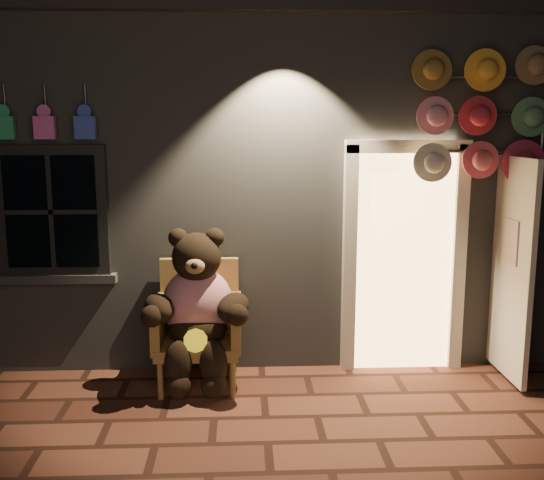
{
  "coord_description": "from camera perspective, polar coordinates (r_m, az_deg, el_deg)",
  "views": [
    {
      "loc": [
        -0.18,
        -4.37,
        2.34
      ],
      "look_at": [
        0.08,
        1.0,
        1.35
      ],
      "focal_mm": 42.0,
      "sensor_mm": 36.0,
      "label": 1
    }
  ],
  "objects": [
    {
      "name": "ground",
      "position": [
        4.96,
        -0.38,
        -17.72
      ],
      "size": [
        60.0,
        60.0,
        0.0
      ],
      "primitive_type": "plane",
      "color": "brown",
      "rests_on": "ground"
    },
    {
      "name": "shop_building",
      "position": [
        8.38,
        -1.52,
        6.29
      ],
      "size": [
        7.3,
        5.95,
        3.51
      ],
      "color": "slate",
      "rests_on": "ground"
    },
    {
      "name": "wicker_armchair",
      "position": [
        5.85,
        -6.59,
        -7.41
      ],
      "size": [
        0.77,
        0.69,
        1.11
      ],
      "rotation": [
        0.0,
        0.0,
        -0.0
      ],
      "color": "olive",
      "rests_on": "ground"
    },
    {
      "name": "teddy_bear",
      "position": [
        5.66,
        -6.72,
        -6.1
      ],
      "size": [
        1.02,
        0.78,
        1.4
      ],
      "rotation": [
        0.0,
        0.0,
        -0.0
      ],
      "color": "#B71329",
      "rests_on": "ground"
    },
    {
      "name": "hat_rack",
      "position": [
        6.09,
        19.72,
        10.61
      ],
      "size": [
        1.69,
        0.22,
        2.99
      ],
      "color": "#59595E",
      "rests_on": "ground"
    }
  ]
}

